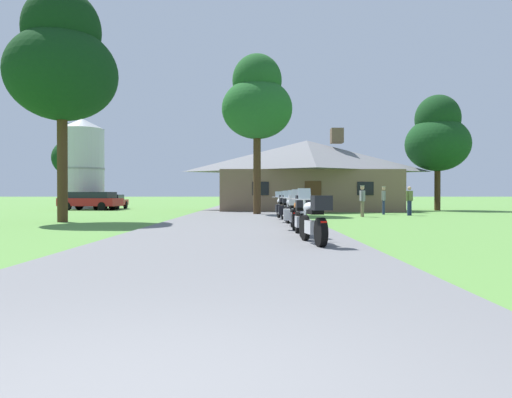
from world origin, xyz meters
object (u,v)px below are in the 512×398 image
at_px(motorcycle_silver_fourth_in_row, 295,210).
at_px(tree_left_near, 64,62).
at_px(bystander_gray_shirt_beside_signpost, 386,199).
at_px(parked_red_sedan_far_left, 113,201).
at_px(motorcycle_white_nearest_to_camera, 316,220).
at_px(motorcycle_white_third_in_row, 296,213).
at_px(tree_left_far, 78,153).
at_px(motorcycle_white_farthest_in_row, 284,207).
at_px(bystander_olive_shirt_near_lodge, 412,199).
at_px(tree_by_lodge_front, 259,101).
at_px(metal_silo_distant, 85,164).
at_px(bystander_gray_shirt_by_tree, 364,199).
at_px(parked_red_suv_far_left, 93,200).
at_px(motorcycle_black_fifth_in_row, 289,209).
at_px(tree_right_of_lodge, 440,137).
at_px(motorcycle_orange_second_in_row, 303,216).

bearing_deg(motorcycle_silver_fourth_in_row, tree_left_near, 155.53).
bearing_deg(motorcycle_silver_fourth_in_row, bystander_gray_shirt_beside_signpost, 51.95).
height_order(bystander_gray_shirt_beside_signpost, parked_red_sedan_far_left, bystander_gray_shirt_beside_signpost).
distance_m(motorcycle_white_nearest_to_camera, motorcycle_white_third_in_row, 4.72).
bearing_deg(tree_left_far, motorcycle_silver_fourth_in_row, -54.60).
xyz_separation_m(motorcycle_white_farthest_in_row, bystander_olive_shirt_near_lodge, (7.54, 4.81, 0.32)).
height_order(motorcycle_white_third_in_row, motorcycle_silver_fourth_in_row, same).
bearing_deg(tree_by_lodge_front, tree_left_near, -139.50).
height_order(tree_by_lodge_front, metal_silo_distant, tree_by_lodge_front).
distance_m(bystander_gray_shirt_by_tree, parked_red_suv_far_left, 21.54).
height_order(motorcycle_silver_fourth_in_row, bystander_olive_shirt_near_lodge, bystander_olive_shirt_near_lodge).
bearing_deg(parked_red_suv_far_left, bystander_gray_shirt_by_tree, -111.02).
height_order(motorcycle_black_fifth_in_row, parked_red_suv_far_left, parked_red_suv_far_left).
distance_m(tree_by_lodge_front, parked_red_sedan_far_left, 17.60).
xyz_separation_m(motorcycle_white_third_in_row, parked_red_sedan_far_left, (-13.22, 23.74, 0.03)).
bearing_deg(motorcycle_black_fifth_in_row, bystander_gray_shirt_by_tree, 50.99).
relative_size(bystander_gray_shirt_by_tree, parked_red_sedan_far_left, 0.40).
bearing_deg(bystander_gray_shirt_by_tree, tree_right_of_lodge, 140.29).
bearing_deg(metal_silo_distant, tree_by_lodge_front, -41.15).
relative_size(tree_left_far, parked_red_sedan_far_left, 1.80).
distance_m(motorcycle_white_nearest_to_camera, metal_silo_distant, 34.57).
relative_size(motorcycle_white_farthest_in_row, bystander_gray_shirt_beside_signpost, 1.24).
relative_size(motorcycle_white_farthest_in_row, bystander_gray_shirt_by_tree, 1.24).
bearing_deg(bystander_gray_shirt_beside_signpost, tree_by_lodge_front, -73.37).
relative_size(tree_by_lodge_front, parked_red_suv_far_left, 1.95).
distance_m(motorcycle_silver_fourth_in_row, tree_right_of_lodge, 22.53).
height_order(bystander_gray_shirt_by_tree, tree_left_near, tree_left_near).
relative_size(tree_left_near, tree_right_of_lodge, 1.16).
relative_size(motorcycle_white_farthest_in_row, tree_by_lodge_front, 0.22).
distance_m(motorcycle_white_nearest_to_camera, tree_right_of_lodge, 28.44).
relative_size(tree_left_near, tree_by_lodge_front, 1.07).
bearing_deg(motorcycle_orange_second_in_row, motorcycle_black_fifth_in_row, 88.37).
bearing_deg(motorcycle_silver_fourth_in_row, motorcycle_white_third_in_row, -101.34).
relative_size(motorcycle_silver_fourth_in_row, parked_red_suv_far_left, 0.43).
bearing_deg(motorcycle_white_nearest_to_camera, bystander_olive_shirt_near_lodge, 57.49).
relative_size(motorcycle_black_fifth_in_row, bystander_gray_shirt_beside_signpost, 1.24).
height_order(motorcycle_orange_second_in_row, motorcycle_white_third_in_row, same).
bearing_deg(tree_by_lodge_front, parked_red_suv_far_left, 145.72).
relative_size(motorcycle_orange_second_in_row, parked_red_sedan_far_left, 0.49).
height_order(bystander_olive_shirt_near_lodge, tree_left_far, tree_left_far).
height_order(motorcycle_black_fifth_in_row, bystander_olive_shirt_near_lodge, bystander_olive_shirt_near_lodge).
relative_size(bystander_olive_shirt_near_lodge, tree_left_far, 0.22).
distance_m(motorcycle_white_nearest_to_camera, motorcycle_orange_second_in_row, 2.28).
height_order(bystander_olive_shirt_near_lodge, bystander_gray_shirt_by_tree, bystander_gray_shirt_by_tree).
relative_size(bystander_gray_shirt_by_tree, tree_left_far, 0.22).
bearing_deg(motorcycle_white_farthest_in_row, parked_red_sedan_far_left, 121.34).
height_order(tree_right_of_lodge, parked_red_suv_far_left, tree_right_of_lodge).
bearing_deg(tree_right_of_lodge, motorcycle_silver_fourth_in_row, -124.12).
relative_size(motorcycle_black_fifth_in_row, parked_red_suv_far_left, 0.43).
relative_size(motorcycle_black_fifth_in_row, tree_right_of_lodge, 0.24).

